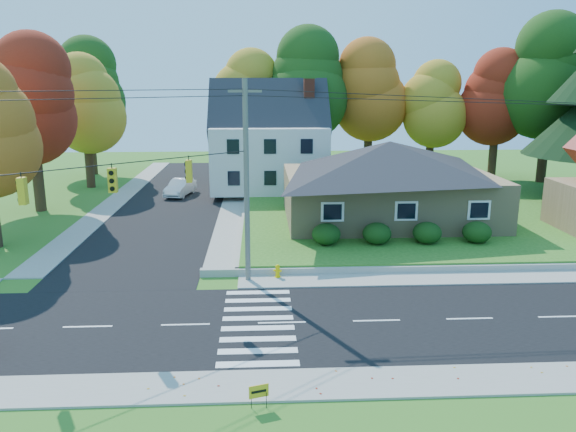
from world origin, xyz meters
name	(u,v)px	position (x,y,z in m)	size (l,w,h in m)	color
ground	(282,323)	(0.00, 0.00, 0.00)	(120.00, 120.00, 0.00)	#3D7923
road_main	(282,323)	(0.00, 0.00, 0.01)	(90.00, 8.00, 0.02)	black
road_cross	(177,199)	(-8.00, 26.00, 0.01)	(8.00, 44.00, 0.02)	black
sidewalk_north	(278,281)	(0.00, 5.00, 0.04)	(90.00, 2.00, 0.08)	#9C9A90
sidewalk_south	(288,385)	(0.00, -5.00, 0.04)	(90.00, 2.00, 0.08)	#9C9A90
lawn	(435,206)	(13.00, 21.00, 0.25)	(30.00, 30.00, 0.50)	#3D7923
ranch_house	(388,180)	(8.00, 16.00, 3.27)	(14.60, 10.60, 5.40)	tan
colonial_house	(270,143)	(0.04, 28.00, 4.58)	(10.40, 8.40, 9.60)	silver
hedge_row	(402,233)	(7.50, 9.80, 1.14)	(10.70, 1.70, 1.27)	#163A10
traffic_infrastructure	(277,196)	(-0.15, 1.35, 5.15)	(38.10, 10.66, 10.00)	#666059
tree_lot_0	(247,98)	(-2.00, 34.00, 8.31)	(6.72, 6.72, 12.51)	#3F2A19
tree_lot_1	(310,84)	(4.00, 33.00, 9.61)	(7.84, 7.84, 14.60)	#3F2A19
tree_lot_2	(370,91)	(10.00, 34.00, 8.96)	(7.28, 7.28, 13.56)	#3F2A19
tree_lot_3	(432,105)	(16.00, 33.00, 7.65)	(6.16, 6.16, 11.47)	#3F2A19
tree_lot_4	(498,98)	(22.00, 32.00, 8.31)	(6.72, 6.72, 12.51)	#3F2A19
tree_lot_5	(551,77)	(26.00, 30.00, 10.27)	(8.40, 8.40, 15.64)	#3F2A19
tree_west_1	(30,101)	(-18.00, 22.00, 8.46)	(7.28, 7.28, 13.56)	#3F2A19
tree_west_2	(85,104)	(-17.00, 32.00, 7.81)	(6.72, 6.72, 12.51)	#3F2A19
tree_west_3	(87,89)	(-19.00, 40.00, 9.11)	(7.84, 7.84, 14.60)	#3F2A19
white_car	(180,187)	(-7.89, 27.35, 0.75)	(1.55, 4.44, 1.46)	silver
fire_hydrant	(278,272)	(0.00, 5.50, 0.36)	(0.43, 0.33, 0.75)	#E4BE00
yard_sign	(259,392)	(-0.96, -6.25, 0.56)	(0.61, 0.21, 0.79)	black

